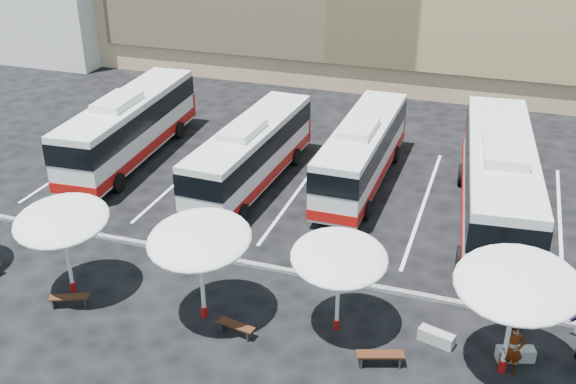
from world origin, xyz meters
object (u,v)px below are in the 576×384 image
(sunshade_2, at_px, (199,239))
(conc_bench_1, at_px, (515,354))
(sunshade_1, at_px, (62,221))
(conc_bench_0, at_px, (436,337))
(passenger_0, at_px, (513,349))
(wood_bench_3, at_px, (380,356))
(bus_3, at_px, (498,180))
(bus_0, at_px, (130,125))
(bus_2, at_px, (362,150))
(sunshade_4, at_px, (517,284))
(wood_bench_2, at_px, (236,327))
(bus_1, at_px, (251,152))
(sunshade_3, at_px, (339,258))
(wood_bench_1, at_px, (69,299))

(sunshade_2, relative_size, conc_bench_1, 3.08)
(sunshade_1, relative_size, conc_bench_0, 3.32)
(sunshade_2, relative_size, passenger_0, 2.03)
(sunshade_1, distance_m, wood_bench_3, 11.98)
(bus_3, distance_m, conc_bench_1, 9.40)
(sunshade_1, xyz_separation_m, conc_bench_0, (13.23, 1.34, -2.78))
(conc_bench_0, bearing_deg, bus_0, 149.52)
(bus_3, bearing_deg, wood_bench_3, -109.82)
(bus_0, distance_m, bus_3, 18.78)
(bus_2, bearing_deg, conc_bench_0, -64.61)
(sunshade_4, distance_m, conc_bench_1, 3.20)
(wood_bench_2, bearing_deg, conc_bench_1, 10.67)
(sunshade_1, xyz_separation_m, passenger_0, (15.61, 0.65, -2.10))
(sunshade_1, height_order, sunshade_4, sunshade_4)
(sunshade_2, distance_m, conc_bench_0, 8.54)
(bus_1, bearing_deg, bus_2, 23.92)
(bus_0, distance_m, sunshade_1, 12.45)
(wood_bench_3, bearing_deg, conc_bench_1, 22.16)
(sunshade_1, distance_m, conc_bench_0, 13.58)
(bus_3, bearing_deg, bus_0, 170.95)
(bus_0, distance_m, bus_2, 12.34)
(bus_3, relative_size, conc_bench_1, 10.95)
(wood_bench_2, bearing_deg, bus_0, 132.50)
(bus_1, bearing_deg, sunshade_3, -51.95)
(sunshade_2, distance_m, wood_bench_1, 5.69)
(bus_0, bearing_deg, bus_3, -7.06)
(bus_0, bearing_deg, bus_1, -11.68)
(bus_3, distance_m, sunshade_1, 17.85)
(sunshade_2, bearing_deg, conc_bench_1, 6.20)
(bus_2, relative_size, sunshade_4, 2.36)
(sunshade_1, height_order, wood_bench_3, sunshade_1)
(wood_bench_1, distance_m, wood_bench_3, 11.23)
(sunshade_1, relative_size, wood_bench_2, 2.87)
(sunshade_1, bearing_deg, wood_bench_1, -61.52)
(sunshade_2, bearing_deg, passenger_0, 2.67)
(wood_bench_1, xyz_separation_m, wood_bench_3, (11.22, 0.48, 0.03))
(bus_2, bearing_deg, conc_bench_1, -55.02)
(conc_bench_0, bearing_deg, conc_bench_1, -0.68)
(sunshade_2, distance_m, conc_bench_1, 10.92)
(sunshade_4, distance_m, passenger_0, 2.42)
(sunshade_4, relative_size, conc_bench_0, 3.81)
(bus_3, relative_size, wood_bench_1, 9.16)
(sunshade_4, bearing_deg, conc_bench_0, 160.93)
(sunshade_3, distance_m, conc_bench_1, 6.43)
(sunshade_4, distance_m, conc_bench_0, 3.84)
(sunshade_1, relative_size, sunshade_2, 1.08)
(passenger_0, bearing_deg, conc_bench_1, 67.79)
(bus_1, height_order, wood_bench_1, bus_1)
(bus_3, bearing_deg, sunshade_4, -89.99)
(bus_2, xyz_separation_m, conc_bench_0, (5.20, -11.23, -1.52))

